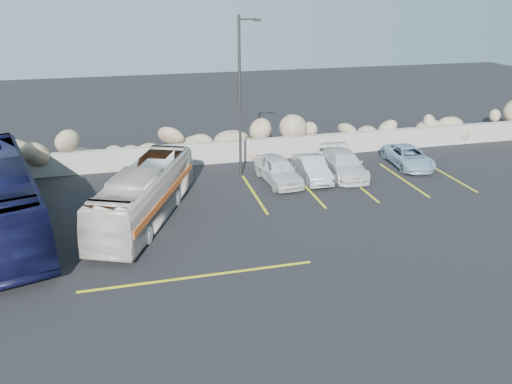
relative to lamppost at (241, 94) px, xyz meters
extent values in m
plane|color=black|center=(-2.56, -9.50, -4.30)|extent=(90.00, 90.00, 0.00)
cube|color=gray|center=(-2.56, 2.50, -3.70)|extent=(60.00, 0.40, 1.20)
cube|color=gold|center=(-5.06, -2.50, -4.29)|extent=(0.12, 5.00, 0.01)
cube|color=gold|center=(0.04, -2.50, -4.29)|extent=(0.12, 5.00, 0.01)
cube|color=gold|center=(2.74, -2.50, -4.29)|extent=(0.12, 5.00, 0.01)
cube|color=gold|center=(5.34, -2.50, -4.29)|extent=(0.12, 5.00, 0.01)
cube|color=gold|center=(7.94, -2.50, -4.29)|extent=(0.12, 5.00, 0.01)
cube|color=gold|center=(10.54, -2.50, -4.29)|extent=(0.12, 5.00, 0.01)
cube|color=gold|center=(-3.56, -9.30, -4.29)|extent=(8.00, 0.12, 0.01)
cylinder|color=#2F2D2A|center=(-0.06, 0.00, -0.30)|extent=(0.14, 0.14, 8.00)
cylinder|color=#2F2D2A|center=(0.39, 0.00, 3.50)|extent=(0.90, 0.08, 0.08)
cube|color=#2F2D2A|center=(0.84, 0.00, 3.45)|extent=(0.35, 0.18, 0.12)
imported|color=beige|center=(-5.08, -4.14, -3.16)|extent=(4.91, 8.27, 2.28)
imported|color=silver|center=(1.60, -1.31, -3.64)|extent=(1.90, 3.96, 1.30)
imported|color=#BCBBC1|center=(3.39, -1.31, -3.71)|extent=(1.37, 3.59, 1.17)
imported|color=silver|center=(5.26, -1.11, -3.69)|extent=(2.14, 4.35, 1.22)
imported|color=#8CADC7|center=(9.28, -0.65, -3.76)|extent=(2.09, 4.00, 1.08)
camera|label=1|loc=(-5.25, -23.99, 4.77)|focal=35.00mm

